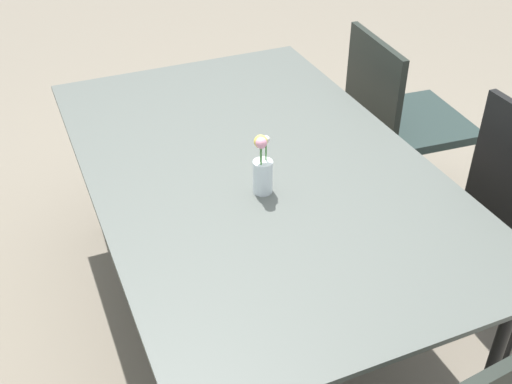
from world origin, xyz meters
TOP-DOWN VIEW (x-y plane):
  - ground_plane at (0.00, 0.00)m, footprint 12.00×12.00m
  - dining_table at (0.04, 0.10)m, footprint 1.85×1.15m
  - chair_near_right at (0.47, -0.81)m, footprint 0.53×0.53m
  - flower_vase at (-0.12, 0.14)m, footprint 0.07×0.07m

SIDE VIEW (x-z plane):
  - ground_plane at x=0.00m, z-range 0.00..0.00m
  - chair_near_right at x=0.47m, z-range 0.08..1.01m
  - dining_table at x=0.04m, z-range 0.33..1.07m
  - flower_vase at x=-0.12m, z-range 0.72..0.94m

